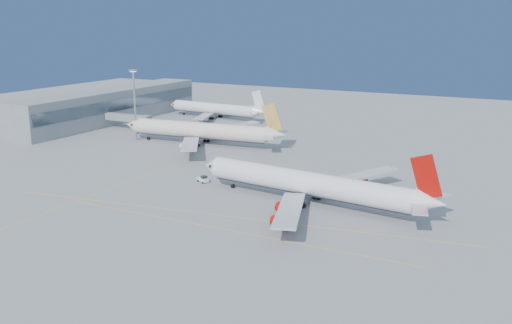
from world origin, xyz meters
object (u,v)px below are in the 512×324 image
Objects in this scene: pushback_tug at (203,179)px; light_mast at (134,99)px; airliner_virgin at (311,184)px; airliner_etihad at (202,131)px; airliner_third at (216,109)px.

light_mast is (-56.70, 39.69, 15.39)m from pushback_tug.
airliner_virgin is 36.01m from pushback_tug.
light_mast is at bearing -176.16° from airliner_etihad.
airliner_virgin is 102.73m from light_mast.
light_mast is at bearing -87.37° from airliner_third.
light_mast reaches higher than airliner_etihad.
pushback_tug is 70.91m from light_mast.
airliner_third is at bearing 144.40° from pushback_tug.
pushback_tug is at bearing -56.64° from airliner_third.
airliner_virgin is 136.99m from airliner_third.
light_mast is at bearing 161.62° from airliner_virgin.
airliner_etihad reaches higher than pushback_tug.
airliner_etihad is at bearing -59.75° from airliner_third.
airliner_etihad is at bearing 147.95° from pushback_tug.
airliner_etihad is at bearing 149.94° from airliner_virgin.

